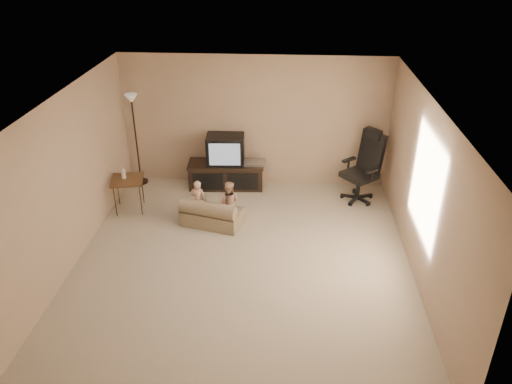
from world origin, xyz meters
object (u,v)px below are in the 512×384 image
at_px(side_table, 127,180).
at_px(floor_lamp, 134,120).
at_px(office_chair, 363,175).
at_px(tv_stand, 226,166).
at_px(child_sofa, 211,215).
at_px(toddler_left, 198,201).
at_px(toddler_right, 229,202).

relative_size(side_table, floor_lamp, 0.46).
relative_size(office_chair, side_table, 1.64).
bearing_deg(tv_stand, child_sofa, -96.73).
bearing_deg(floor_lamp, toddler_left, -43.97).
height_order(tv_stand, office_chair, office_chair).
bearing_deg(toddler_right, toddler_left, 3.97).
bearing_deg(tv_stand, office_chair, -10.63).
xyz_separation_m(side_table, toddler_right, (1.82, -0.32, -0.20)).
relative_size(side_table, child_sofa, 0.75).
distance_m(floor_lamp, toddler_right, 2.55).
bearing_deg(toddler_right, child_sofa, 28.76).
xyz_separation_m(tv_stand, office_chair, (2.54, -0.34, 0.05)).
xyz_separation_m(child_sofa, toddler_right, (0.29, 0.11, 0.19)).
height_order(floor_lamp, toddler_right, floor_lamp).
distance_m(tv_stand, side_table, 1.91).
height_order(tv_stand, toddler_right, tv_stand).
bearing_deg(toddler_right, side_table, -0.95).
distance_m(child_sofa, toddler_right, 0.36).
relative_size(side_table, toddler_right, 1.07).
height_order(tv_stand, floor_lamp, floor_lamp).
xyz_separation_m(office_chair, toddler_right, (-2.34, -1.00, -0.10)).
bearing_deg(child_sofa, floor_lamp, 151.85).
relative_size(office_chair, child_sofa, 1.23).
height_order(side_table, toddler_left, side_table).
bearing_deg(tv_stand, toddler_left, -107.24).
distance_m(office_chair, toddler_left, 3.02).
distance_m(side_table, floor_lamp, 1.30).
bearing_deg(toddler_left, side_table, -7.18).
bearing_deg(child_sofa, toddler_right, 34.15).
bearing_deg(child_sofa, office_chair, 37.24).
distance_m(floor_lamp, child_sofa, 2.48).
bearing_deg(office_chair, child_sofa, -107.24).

